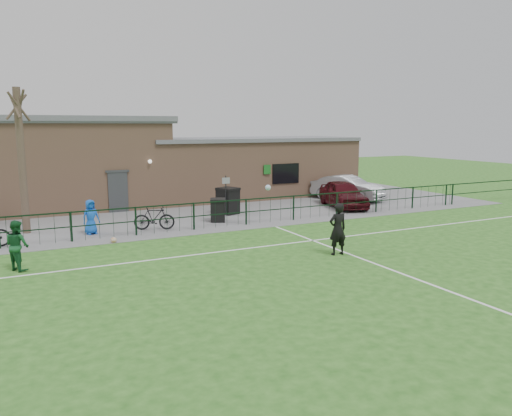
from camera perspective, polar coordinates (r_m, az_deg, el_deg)
name	(u,v)px	position (r m, az deg, el deg)	size (l,w,h in m)	color
ground	(329,274)	(15.49, 8.38, -7.48)	(90.00, 90.00, 0.00)	#265A1A
paving_strip	(186,208)	(27.37, -7.99, -0.06)	(34.00, 13.00, 0.02)	slate
pitch_line_touch	(228,228)	(22.13, -3.25, -2.25)	(28.00, 0.10, 0.01)	white
pitch_line_mid	(268,246)	(18.78, 1.37, -4.35)	(28.00, 0.10, 0.01)	white
pitch_line_perp	(381,266)	(16.68, 14.06, -6.42)	(0.10, 16.00, 0.01)	white
perimeter_fence	(226,214)	(22.19, -3.47, -0.65)	(28.00, 0.10, 1.20)	black
bare_tree	(22,162)	(22.66, -25.20, 4.80)	(0.30, 0.30, 6.00)	#47362B
wheelie_bin_left	(218,211)	(23.40, -4.38, -0.34)	(0.66, 0.75, 0.99)	black
wheelie_bin_right	(228,202)	(25.37, -3.23, 0.73)	(0.83, 0.94, 1.25)	black
sign_post	(226,196)	(24.80, -3.46, 1.40)	(0.06, 0.06, 2.00)	black
car_maroon	(343,194)	(27.85, 9.93, 1.60)	(1.73, 4.29, 1.46)	#410B12
car_silver	(348,188)	(30.56, 10.42, 2.28)	(1.56, 4.47, 1.47)	#A1A3A8
bicycle_d	(154,218)	(21.92, -11.56, -1.10)	(0.49, 1.74, 1.04)	black
spectator_child	(91,217)	(21.68, -18.37, -0.97)	(0.71, 0.46, 1.44)	blue
goalkeeper_kick	(336,228)	(17.60, 9.15, -2.29)	(1.67, 3.25, 2.23)	black
outfield_player	(17,245)	(17.22, -25.62, -3.87)	(0.77, 0.60, 1.59)	#175329
ball_ground	(114,240)	(19.99, -15.96, -3.55)	(0.23, 0.23, 0.23)	silver
clubhouse	(154,165)	(29.70, -11.57, 4.89)	(24.25, 5.40, 4.96)	tan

